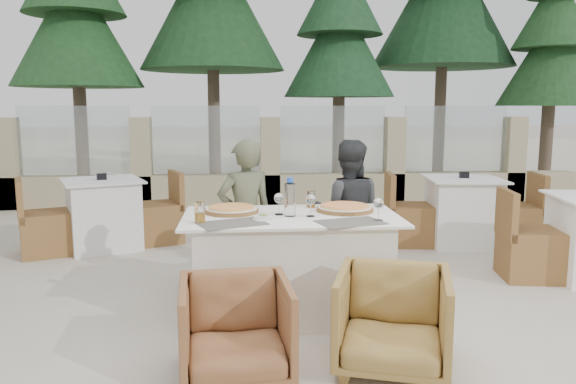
{
  "coord_description": "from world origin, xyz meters",
  "views": [
    {
      "loc": [
        -0.44,
        -4.05,
        1.58
      ],
      "look_at": [
        -0.08,
        0.32,
        0.9
      ],
      "focal_mm": 35.0,
      "sensor_mm": 36.0,
      "label": 1
    }
  ],
  "objects": [
    {
      "name": "wine_glass_near",
      "position": [
        0.06,
        -0.03,
        0.86
      ],
      "size": [
        0.08,
        0.08,
        0.18
      ],
      "primitive_type": null,
      "rotation": [
        0.0,
        0.0,
        0.09
      ],
      "color": "white",
      "rests_on": "dining_table"
    },
    {
      "name": "dining_table",
      "position": [
        -0.08,
        0.02,
        0.39
      ],
      "size": [
        1.6,
        0.9,
        0.77
      ],
      "primitive_type": null,
      "color": "white",
      "rests_on": "ground"
    },
    {
      "name": "pine_mid_left",
      "position": [
        -1.0,
        7.5,
        3.25
      ],
      "size": [
        2.86,
        2.86,
        6.5
      ],
      "primitive_type": "cone",
      "color": "#1E4722",
      "rests_on": "ground"
    },
    {
      "name": "water_bottle",
      "position": [
        -0.09,
        -0.0,
        0.91
      ],
      "size": [
        0.09,
        0.09,
        0.29
      ],
      "primitive_type": "cylinder",
      "rotation": [
        0.0,
        0.0,
        0.12
      ],
      "color": "#AED1E5",
      "rests_on": "dining_table"
    },
    {
      "name": "pine_far_right",
      "position": [
        5.5,
        6.5,
        2.25
      ],
      "size": [
        1.98,
        1.98,
        4.5
      ],
      "primitive_type": "cone",
      "color": "#255226",
      "rests_on": "ground"
    },
    {
      "name": "pine_far_left",
      "position": [
        -3.5,
        7.0,
        2.75
      ],
      "size": [
        2.42,
        2.42,
        5.5
      ],
      "primitive_type": "cone",
      "color": "#214E23",
      "rests_on": "ground"
    },
    {
      "name": "pizza_right",
      "position": [
        0.35,
        0.16,
        0.8
      ],
      "size": [
        0.48,
        0.48,
        0.06
      ],
      "primitive_type": "cylinder",
      "rotation": [
        0.0,
        0.0,
        0.1
      ],
      "color": "#E6521F",
      "rests_on": "dining_table"
    },
    {
      "name": "diner_left",
      "position": [
        -0.42,
        0.52,
        0.65
      ],
      "size": [
        0.55,
        0.45,
        1.31
      ],
      "primitive_type": "imported",
      "rotation": [
        0.0,
        0.0,
        3.47
      ],
      "color": "#51553D",
      "rests_on": "ground"
    },
    {
      "name": "armchair_near_left",
      "position": [
        -0.49,
        -0.95,
        0.3
      ],
      "size": [
        0.68,
        0.7,
        0.59
      ],
      "primitive_type": "imported",
      "rotation": [
        0.0,
        0.0,
        0.08
      ],
      "color": "brown",
      "rests_on": "ground"
    },
    {
      "name": "placemat_near_left",
      "position": [
        -0.52,
        -0.24,
        0.77
      ],
      "size": [
        0.53,
        0.45,
        0.0
      ],
      "primitive_type": "cube",
      "rotation": [
        0.0,
        0.0,
        0.39
      ],
      "color": "#5F5A52",
      "rests_on": "dining_table"
    },
    {
      "name": "bg_table_b",
      "position": [
        2.05,
        2.04,
        0.39
      ],
      "size": [
        1.72,
        0.99,
        0.77
      ],
      "primitive_type": null,
      "rotation": [
        0.0,
        0.0,
        -0.11
      ],
      "color": "white",
      "rests_on": "ground"
    },
    {
      "name": "olive_dish",
      "position": [
        -0.3,
        -0.13,
        0.79
      ],
      "size": [
        0.12,
        0.12,
        0.04
      ],
      "primitive_type": null,
      "rotation": [
        0.0,
        0.0,
        0.06
      ],
      "color": "silver",
      "rests_on": "dining_table"
    },
    {
      "name": "beer_glass_left",
      "position": [
        -0.74,
        -0.2,
        0.84
      ],
      "size": [
        0.09,
        0.09,
        0.15
      ],
      "primitive_type": "cylinder",
      "rotation": [
        0.0,
        0.0,
        -0.22
      ],
      "color": "orange",
      "rests_on": "dining_table"
    },
    {
      "name": "ground",
      "position": [
        0.0,
        0.0,
        0.0
      ],
      "size": [
        80.0,
        80.0,
        0.0
      ],
      "primitive_type": "plane",
      "color": "beige",
      "rests_on": "ground"
    },
    {
      "name": "perimeter_wall_far",
      "position": [
        0.0,
        4.8,
        0.8
      ],
      "size": [
        10.0,
        0.34,
        1.6
      ],
      "primitive_type": null,
      "color": "tan",
      "rests_on": "ground"
    },
    {
      "name": "pine_centre",
      "position": [
        1.5,
        7.2,
        2.5
      ],
      "size": [
        2.2,
        2.2,
        5.0
      ],
      "primitive_type": "cone",
      "color": "#204A28",
      "rests_on": "ground"
    },
    {
      "name": "pine_mid_right",
      "position": [
        3.8,
        7.8,
        3.4
      ],
      "size": [
        2.99,
        2.99,
        6.8
      ],
      "primitive_type": "cone",
      "color": "#1B4222",
      "rests_on": "ground"
    },
    {
      "name": "beer_glass_right",
      "position": [
        0.1,
        0.34,
        0.84
      ],
      "size": [
        0.08,
        0.08,
        0.13
      ],
      "primitive_type": "cylinder",
      "rotation": [
        0.0,
        0.0,
        0.27
      ],
      "color": "orange",
      "rests_on": "dining_table"
    },
    {
      "name": "armchair_far_left",
      "position": [
        -0.37,
        0.64,
        0.3
      ],
      "size": [
        0.68,
        0.7,
        0.61
      ],
      "primitive_type": "imported",
      "rotation": [
        0.0,
        0.0,
        3.09
      ],
      "color": "olive",
      "rests_on": "ground"
    },
    {
      "name": "pizza_left",
      "position": [
        -0.53,
        0.17,
        0.8
      ],
      "size": [
        0.53,
        0.53,
        0.05
      ],
      "primitive_type": "cylinder",
      "rotation": [
        0.0,
        0.0,
        -0.37
      ],
      "color": "#CF561C",
      "rests_on": "dining_table"
    },
    {
      "name": "placemat_near_right",
      "position": [
        0.31,
        -0.27,
        0.77
      ],
      "size": [
        0.52,
        0.42,
        0.0
      ],
      "primitive_type": "cube",
      "rotation": [
        0.0,
        0.0,
        0.29
      ],
      "color": "#5E5A51",
      "rests_on": "dining_table"
    },
    {
      "name": "sand_patch",
      "position": [
        0.0,
        14.0,
        0.01
      ],
      "size": [
        30.0,
        16.0,
        0.01
      ],
      "primitive_type": "cube",
      "color": "beige",
      "rests_on": "ground"
    },
    {
      "name": "wine_glass_centre",
      "position": [
        -0.17,
        0.06,
        0.86
      ],
      "size": [
        0.1,
        0.1,
        0.18
      ],
      "primitive_type": null,
      "rotation": [
        0.0,
        0.0,
        -0.34
      ],
      "color": "silver",
      "rests_on": "dining_table"
    },
    {
      "name": "diner_right",
      "position": [
        0.48,
        0.72,
        0.64
      ],
      "size": [
        0.7,
        0.59,
        1.29
      ],
      "primitive_type": "imported",
      "rotation": [
        0.0,
        0.0,
        2.97
      ],
      "color": "#313336",
      "rests_on": "ground"
    },
    {
      "name": "bg_table_a",
      "position": [
        -1.99,
        2.21,
        0.39
      ],
      "size": [
        1.83,
        1.37,
        0.77
      ],
      "primitive_type": null,
      "rotation": [
        0.0,
        0.0,
        0.38
      ],
      "color": "silver",
      "rests_on": "ground"
    },
    {
      "name": "armchair_far_right",
      "position": [
        0.39,
        0.72,
        0.29
      ],
      "size": [
        0.65,
        0.67,
        0.58
      ],
      "primitive_type": "imported",
      "rotation": [
        0.0,
        0.0,
        3.2
      ],
      "color": "#9C6438",
      "rests_on": "ground"
    },
    {
      "name": "wine_glass_corner",
      "position": [
        0.51,
        -0.22,
        0.86
      ],
      "size": [
        0.1,
        0.1,
        0.18
      ],
      "primitive_type": null,
      "rotation": [
        0.0,
        0.0,
        -0.35
      ],
      "color": "silver",
      "rests_on": "dining_table"
    },
    {
      "name": "armchair_near_right",
      "position": [
        0.44,
        -0.92,
        0.31
      ],
      "size": [
        0.83,
        0.84,
        0.61
      ],
      "primitive_type": "imported",
      "rotation": [
        0.0,
        0.0,
        -0.3
      ],
      "color": "olive",
      "rests_on": "ground"
    }
  ]
}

